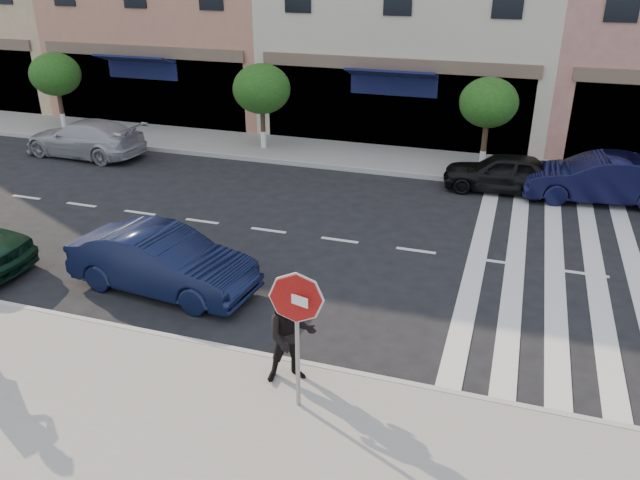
{
  "coord_description": "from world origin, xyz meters",
  "views": [
    {
      "loc": [
        4.11,
        -10.14,
        6.82
      ],
      "look_at": [
        0.45,
        0.98,
        1.4
      ],
      "focal_mm": 35.0,
      "sensor_mm": 36.0,
      "label": 1
    }
  ],
  "objects_px": {
    "car_far_left": "(85,138)",
    "car_far_mid": "(503,172)",
    "walker": "(291,336)",
    "car_near_mid": "(163,261)",
    "stop_sign": "(296,311)",
    "car_far_right": "(599,178)"
  },
  "relations": [
    {
      "from": "walker",
      "to": "car_far_mid",
      "type": "height_order",
      "value": "walker"
    },
    {
      "from": "walker",
      "to": "car_near_mid",
      "type": "relative_size",
      "value": 0.42
    },
    {
      "from": "walker",
      "to": "car_far_left",
      "type": "relative_size",
      "value": 0.38
    },
    {
      "from": "stop_sign",
      "to": "car_near_mid",
      "type": "relative_size",
      "value": 0.58
    },
    {
      "from": "car_near_mid",
      "to": "car_far_right",
      "type": "xyz_separation_m",
      "value": [
        9.44,
        8.8,
        0.02
      ]
    },
    {
      "from": "walker",
      "to": "car_far_left",
      "type": "xyz_separation_m",
      "value": [
        -11.87,
        10.2,
        -0.36
      ]
    },
    {
      "from": "stop_sign",
      "to": "walker",
      "type": "xyz_separation_m",
      "value": [
        -0.34,
        0.62,
        -0.9
      ]
    },
    {
      "from": "car_near_mid",
      "to": "car_far_left",
      "type": "distance_m",
      "value": 11.24
    },
    {
      "from": "car_far_left",
      "to": "car_far_mid",
      "type": "distance_m",
      "value": 14.72
    },
    {
      "from": "stop_sign",
      "to": "car_far_left",
      "type": "height_order",
      "value": "stop_sign"
    },
    {
      "from": "car_far_left",
      "to": "car_near_mid",
      "type": "bearing_deg",
      "value": 48.32
    },
    {
      "from": "car_near_mid",
      "to": "car_far_right",
      "type": "bearing_deg",
      "value": -41.65
    },
    {
      "from": "car_near_mid",
      "to": "car_far_right",
      "type": "height_order",
      "value": "car_far_right"
    },
    {
      "from": "stop_sign",
      "to": "car_far_right",
      "type": "xyz_separation_m",
      "value": [
        5.24,
        11.72,
        -1.21
      ]
    },
    {
      "from": "stop_sign",
      "to": "car_near_mid",
      "type": "xyz_separation_m",
      "value": [
        -4.2,
        2.92,
        -1.23
      ]
    },
    {
      "from": "car_near_mid",
      "to": "car_far_mid",
      "type": "relative_size",
      "value": 1.17
    },
    {
      "from": "car_near_mid",
      "to": "car_far_mid",
      "type": "bearing_deg",
      "value": -31.88
    },
    {
      "from": "car_far_left",
      "to": "car_far_mid",
      "type": "xyz_separation_m",
      "value": [
        14.69,
        0.9,
        -0.05
      ]
    },
    {
      "from": "walker",
      "to": "stop_sign",
      "type": "bearing_deg",
      "value": -90.18
    },
    {
      "from": "car_near_mid",
      "to": "car_far_left",
      "type": "relative_size",
      "value": 0.92
    },
    {
      "from": "stop_sign",
      "to": "car_far_right",
      "type": "height_order",
      "value": "stop_sign"
    },
    {
      "from": "car_far_mid",
      "to": "car_near_mid",
      "type": "bearing_deg",
      "value": -38.83
    }
  ]
}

